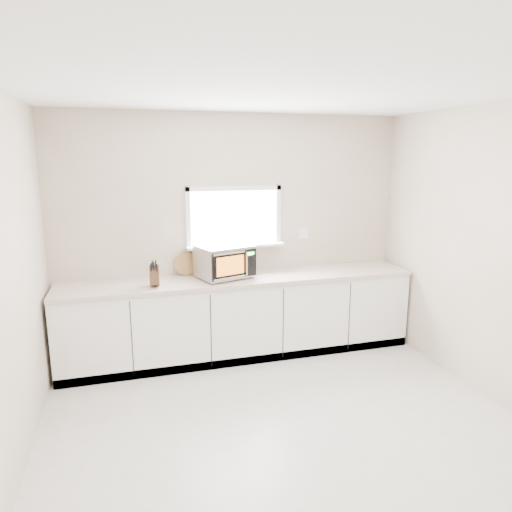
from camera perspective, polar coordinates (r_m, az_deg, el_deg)
name	(u,v)px	position (r m, az deg, el deg)	size (l,w,h in m)	color
ground	(294,440)	(3.95, 4.74, -21.94)	(4.00, 4.00, 0.00)	beige
back_wall	(234,233)	(5.25, -2.76, 2.88)	(4.00, 0.17, 2.70)	beige
cabinets	(241,318)	(5.20, -1.90, -7.73)	(3.92, 0.60, 0.88)	white
countertop	(241,279)	(5.05, -1.90, -2.86)	(3.92, 0.64, 0.04)	beige
microwave	(225,261)	(4.99, -3.92, -0.60)	(0.66, 0.58, 0.36)	black
knife_block	(154,275)	(4.77, -12.58, -2.30)	(0.11, 0.20, 0.28)	#4A291A
cutting_board	(186,264)	(5.15, -8.71, -0.95)	(0.26, 0.26, 0.02)	#AA8342
coffee_grinder	(247,265)	(5.15, -1.15, -1.17)	(0.14, 0.14, 0.20)	#AAACB1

